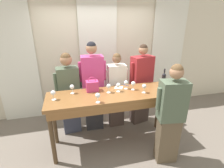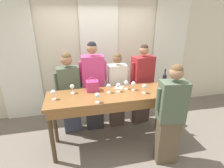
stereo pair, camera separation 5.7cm
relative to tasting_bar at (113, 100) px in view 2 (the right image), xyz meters
The scene contains 24 objects.
ground_plane 0.92m from the tasting_bar, 90.00° to the left, with size 18.00×18.00×0.00m, color #70665B.
wall_back 1.53m from the tasting_bar, 90.00° to the left, with size 12.00×0.06×2.80m.
curtain_panel_left 2.31m from the tasting_bar, 142.34° to the left, with size 0.86×0.03×2.69m.
curtain_panel_center 1.45m from the tasting_bar, 90.00° to the left, with size 0.86×0.03×2.69m.
curtain_panel_right 2.31m from the tasting_bar, 37.66° to the left, with size 0.86×0.03×2.69m.
tasting_bar is the anchor object (origin of this frame).
wine_bottle 1.08m from the tasting_bar, ahead, with size 0.07×0.07×0.32m.
handbag 0.45m from the tasting_bar, 145.32° to the left, with size 0.21×0.16×0.26m.
wine_glass_front_left 0.28m from the tasting_bar, 36.29° to the left, with size 0.08×0.08×0.16m.
wine_glass_front_mid 0.59m from the tasting_bar, ahead, with size 0.08×0.08×0.16m.
wine_glass_front_right 0.74m from the tasting_bar, 163.61° to the left, with size 0.08×0.08×0.16m.
wine_glass_center_left 0.46m from the tasting_bar, 141.89° to the right, with size 0.08×0.08×0.16m.
wine_glass_center_mid 0.26m from the tasting_bar, 127.78° to the left, with size 0.08×0.08×0.16m.
wine_glass_center_right 1.05m from the tasting_bar, 10.46° to the right, with size 0.08×0.08×0.16m.
wine_glass_back_left 0.47m from the tasting_bar, 13.48° to the left, with size 0.08×0.08×0.16m.
wine_glass_back_mid 1.00m from the tasting_bar, behind, with size 0.08×0.08×0.16m.
wine_glass_back_right 0.40m from the tasting_bar, 30.43° to the left, with size 0.08×0.08×0.16m.
napkin 0.33m from the tasting_bar, 55.78° to the left, with size 0.19×0.19×0.00m.
pen 0.48m from the tasting_bar, 42.09° to the left, with size 0.09×0.09×0.01m.
guest_olive_jacket 0.95m from the tasting_bar, 140.95° to the left, with size 0.52×0.28×1.67m.
guest_pink_top 0.66m from the tasting_bar, 113.82° to the left, with size 0.54×0.27×1.85m.
guest_cream_sweater 0.65m from the tasting_bar, 69.51° to the left, with size 0.48×0.23×1.61m.
guest_striped_shirt 0.98m from the tasting_bar, 37.78° to the left, with size 0.56×0.34×1.77m.
host_pouring 0.97m from the tasting_bar, 38.13° to the right, with size 0.51×0.30×1.68m.
Camera 2 is at (-0.63, -2.66, 2.30)m, focal length 28.00 mm.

